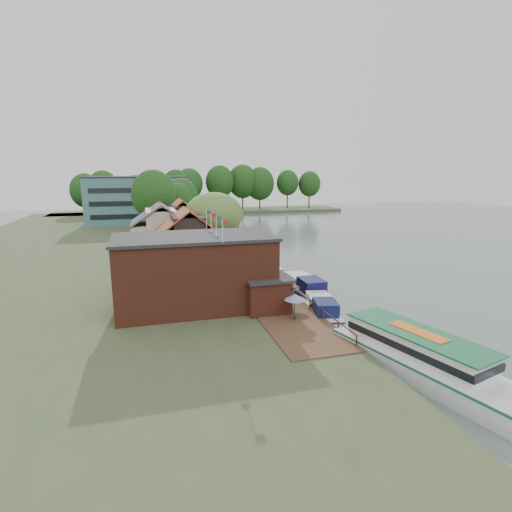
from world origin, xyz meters
TOP-DOWN VIEW (x-y plane):
  - ground at (0.00, 0.00)m, footprint 260.00×260.00m
  - land_bank at (-30.00, 35.00)m, footprint 50.00×140.00m
  - quay_deck at (-8.00, 10.00)m, footprint 6.00×50.00m
  - quay_rail at (-5.30, 10.50)m, footprint 0.20×49.00m
  - pub at (-14.00, -1.00)m, footprint 20.00×11.00m
  - hotel_block at (-22.00, 70.00)m, footprint 25.40×12.40m
  - cottage_a at (-15.00, 14.00)m, footprint 8.60×7.60m
  - cottage_b at (-18.00, 24.00)m, footprint 9.60×8.60m
  - cottage_c at (-14.00, 33.00)m, footprint 7.60×7.60m
  - willow at (-10.50, 19.00)m, footprint 8.60×8.60m
  - umbrella_0 at (-7.78, -7.24)m, footprint 2.01×2.01m
  - umbrella_1 at (-6.88, -3.36)m, footprint 2.14×2.14m
  - umbrella_2 at (-7.55, -1.54)m, footprint 2.15×2.15m
  - umbrella_3 at (-7.47, 2.26)m, footprint 2.19×2.19m
  - umbrella_4 at (-7.10, 5.07)m, footprint 2.37×2.37m
  - umbrella_5 at (-6.95, 8.50)m, footprint 2.04×2.04m
  - cruiser_0 at (-3.95, -4.77)m, footprint 5.06×9.88m
  - cruiser_1 at (-2.90, 2.12)m, footprint 3.57×10.73m
  - cruiser_2 at (-3.52, 15.27)m, footprint 3.63×9.93m
  - tour_boat at (-2.02, -17.70)m, footprint 7.84×15.35m
  - swan at (-3.57, -10.65)m, footprint 0.44×0.44m
  - bank_tree_0 at (-18.36, 42.48)m, footprint 8.69×8.69m
  - bank_tree_1 at (-13.16, 51.60)m, footprint 6.54×6.54m
  - bank_tree_2 at (-11.61, 56.89)m, footprint 7.84×7.84m
  - bank_tree_3 at (-11.13, 77.29)m, footprint 7.40×7.40m
  - bank_tree_4 at (-18.93, 87.99)m, footprint 7.02×7.02m
  - bank_tree_5 at (-18.67, 94.78)m, footprint 8.45×8.45m

SIDE VIEW (x-z plane):
  - ground at x=0.00m, z-range 0.00..0.00m
  - swan at x=-3.57m, z-range 0.00..0.44m
  - land_bank at x=-30.00m, z-range 0.00..1.00m
  - quay_deck at x=-8.00m, z-range 1.00..1.10m
  - cruiser_0 at x=-3.95m, z-range 0.00..2.27m
  - cruiser_2 at x=-3.52m, z-range 0.00..2.37m
  - cruiser_1 at x=-2.90m, z-range 0.00..2.63m
  - quay_rail at x=-5.30m, z-range 1.00..2.00m
  - tour_boat at x=-2.02m, z-range 0.00..3.23m
  - umbrella_0 at x=-7.78m, z-range 1.10..3.48m
  - umbrella_1 at x=-6.88m, z-range 1.10..3.48m
  - umbrella_2 at x=-7.55m, z-range 1.10..3.48m
  - umbrella_3 at x=-7.47m, z-range 1.10..3.48m
  - umbrella_4 at x=-7.10m, z-range 1.10..3.48m
  - umbrella_5 at x=-6.95m, z-range 1.10..3.48m
  - pub at x=-14.00m, z-range 1.00..8.30m
  - cottage_a at x=-15.00m, z-range 1.00..9.50m
  - cottage_b at x=-18.00m, z-range 1.00..9.50m
  - cottage_c at x=-14.00m, z-range 1.00..9.50m
  - willow at x=-10.50m, z-range 1.00..11.43m
  - bank_tree_4 at x=-18.93m, z-range 1.00..12.03m
  - bank_tree_1 at x=-13.16m, z-range 1.00..12.05m
  - bank_tree_5 at x=-18.67m, z-range 1.00..12.46m
  - bank_tree_2 at x=-11.61m, z-range 1.00..12.98m
  - hotel_block at x=-22.00m, z-range 1.00..13.30m
  - bank_tree_0 at x=-18.36m, z-range 1.00..14.84m
  - bank_tree_3 at x=-11.13m, z-range 1.00..15.11m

